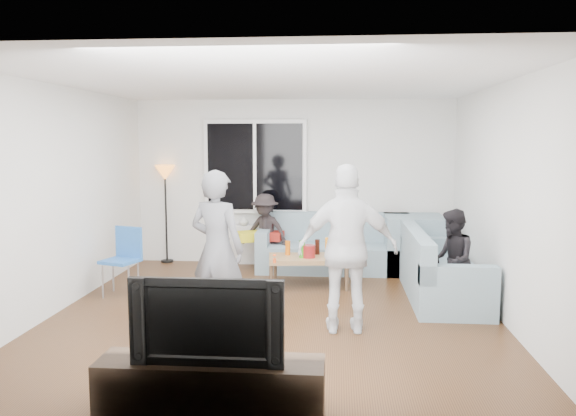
# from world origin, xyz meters

# --- Properties ---
(floor) EXTENTS (5.00, 5.50, 0.04)m
(floor) POSITION_xyz_m (0.00, 0.00, -0.02)
(floor) COLOR #56351C
(floor) RESTS_ON ground
(ceiling) EXTENTS (5.00, 5.50, 0.04)m
(ceiling) POSITION_xyz_m (0.00, 0.00, 2.62)
(ceiling) COLOR white
(ceiling) RESTS_ON ground
(wall_back) EXTENTS (5.00, 0.04, 2.60)m
(wall_back) POSITION_xyz_m (0.00, 2.77, 1.30)
(wall_back) COLOR silver
(wall_back) RESTS_ON ground
(wall_front) EXTENTS (5.00, 0.04, 2.60)m
(wall_front) POSITION_xyz_m (0.00, -2.77, 1.30)
(wall_front) COLOR silver
(wall_front) RESTS_ON ground
(wall_left) EXTENTS (0.04, 5.50, 2.60)m
(wall_left) POSITION_xyz_m (-2.52, 0.00, 1.30)
(wall_left) COLOR silver
(wall_left) RESTS_ON ground
(wall_right) EXTENTS (0.04, 5.50, 2.60)m
(wall_right) POSITION_xyz_m (2.52, 0.00, 1.30)
(wall_right) COLOR silver
(wall_right) RESTS_ON ground
(window_frame) EXTENTS (1.62, 0.06, 1.47)m
(window_frame) POSITION_xyz_m (-0.60, 2.69, 1.55)
(window_frame) COLOR white
(window_frame) RESTS_ON wall_back
(window_glass) EXTENTS (1.50, 0.02, 1.35)m
(window_glass) POSITION_xyz_m (-0.60, 2.65, 1.55)
(window_glass) COLOR black
(window_glass) RESTS_ON window_frame
(window_mullion) EXTENTS (0.05, 0.03, 1.35)m
(window_mullion) POSITION_xyz_m (-0.60, 2.64, 1.55)
(window_mullion) COLOR white
(window_mullion) RESTS_ON window_frame
(radiator) EXTENTS (1.30, 0.12, 0.62)m
(radiator) POSITION_xyz_m (-0.60, 2.65, 0.31)
(radiator) COLOR silver
(radiator) RESTS_ON floor
(potted_plant) EXTENTS (0.21, 0.18, 0.34)m
(potted_plant) POSITION_xyz_m (-0.42, 2.62, 0.79)
(potted_plant) COLOR #2D702E
(potted_plant) RESTS_ON radiator
(vase) EXTENTS (0.17, 0.17, 0.16)m
(vase) POSITION_xyz_m (-0.78, 2.62, 0.70)
(vase) COLOR silver
(vase) RESTS_ON radiator
(sofa_back_section) EXTENTS (2.30, 0.85, 0.85)m
(sofa_back_section) POSITION_xyz_m (0.65, 2.27, 0.42)
(sofa_back_section) COLOR gray
(sofa_back_section) RESTS_ON floor
(sofa_right_section) EXTENTS (2.00, 0.85, 0.85)m
(sofa_right_section) POSITION_xyz_m (2.02, 0.84, 0.42)
(sofa_right_section) COLOR gray
(sofa_right_section) RESTS_ON floor
(sofa_corner) EXTENTS (0.85, 0.85, 0.85)m
(sofa_corner) POSITION_xyz_m (1.84, 2.27, 0.42)
(sofa_corner) COLOR gray
(sofa_corner) RESTS_ON floor
(cushion_yellow) EXTENTS (0.48, 0.45, 0.14)m
(cushion_yellow) POSITION_xyz_m (-0.64, 2.25, 0.51)
(cushion_yellow) COLOR yellow
(cushion_yellow) RESTS_ON sofa_back_section
(cushion_red) EXTENTS (0.40, 0.35, 0.13)m
(cushion_red) POSITION_xyz_m (-0.31, 2.33, 0.51)
(cushion_red) COLOR maroon
(cushion_red) RESTS_ON sofa_back_section
(coffee_table) EXTENTS (1.16, 0.73, 0.40)m
(coffee_table) POSITION_xyz_m (0.33, 1.35, 0.20)
(coffee_table) COLOR #A67E50
(coffee_table) RESTS_ON floor
(pitcher) EXTENTS (0.17, 0.17, 0.17)m
(pitcher) POSITION_xyz_m (0.32, 1.27, 0.49)
(pitcher) COLOR maroon
(pitcher) RESTS_ON coffee_table
(side_chair) EXTENTS (0.51, 0.51, 0.86)m
(side_chair) POSITION_xyz_m (-2.05, 0.66, 0.43)
(side_chair) COLOR #2963B4
(side_chair) RESTS_ON floor
(floor_lamp) EXTENTS (0.32, 0.32, 1.56)m
(floor_lamp) POSITION_xyz_m (-2.05, 2.65, 0.78)
(floor_lamp) COLOR orange
(floor_lamp) RESTS_ON floor
(player_left) EXTENTS (0.71, 0.58, 1.67)m
(player_left) POSITION_xyz_m (-0.56, -0.46, 0.83)
(player_left) COLOR #535358
(player_left) RESTS_ON floor
(player_right) EXTENTS (1.04, 0.47, 1.74)m
(player_right) POSITION_xyz_m (0.81, -0.51, 0.87)
(player_right) COLOR silver
(player_right) RESTS_ON floor
(spectator_right) EXTENTS (0.48, 0.60, 1.19)m
(spectator_right) POSITION_xyz_m (2.02, 0.31, 0.60)
(spectator_right) COLOR black
(spectator_right) RESTS_ON floor
(spectator_back) EXTENTS (0.85, 0.66, 1.16)m
(spectator_back) POSITION_xyz_m (-0.40, 2.30, 0.58)
(spectator_back) COLOR black
(spectator_back) RESTS_ON floor
(tv_console) EXTENTS (1.60, 0.40, 0.44)m
(tv_console) POSITION_xyz_m (-0.18, -2.50, 0.22)
(tv_console) COLOR #2E2117
(tv_console) RESTS_ON floor
(television) EXTENTS (1.06, 0.14, 0.61)m
(television) POSITION_xyz_m (-0.18, -2.50, 0.75)
(television) COLOR black
(television) RESTS_ON tv_console
(bottle_a) EXTENTS (0.07, 0.07, 0.20)m
(bottle_a) POSITION_xyz_m (0.02, 1.43, 0.50)
(bottle_a) COLOR #DA5F0C
(bottle_a) RESTS_ON coffee_table
(bottle_d) EXTENTS (0.07, 0.07, 0.28)m
(bottle_d) POSITION_xyz_m (0.58, 1.26, 0.54)
(bottle_d) COLOR orange
(bottle_d) RESTS_ON coffee_table
(bottle_b) EXTENTS (0.08, 0.08, 0.23)m
(bottle_b) POSITION_xyz_m (0.23, 1.26, 0.52)
(bottle_b) COLOR #33961B
(bottle_b) RESTS_ON coffee_table
(bottle_e) EXTENTS (0.07, 0.07, 0.22)m
(bottle_e) POSITION_xyz_m (0.73, 1.48, 0.51)
(bottle_e) COLOR black
(bottle_e) RESTS_ON coffee_table
(bottle_c) EXTENTS (0.07, 0.07, 0.21)m
(bottle_c) POSITION_xyz_m (0.43, 1.50, 0.51)
(bottle_c) COLOR black
(bottle_c) RESTS_ON coffee_table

